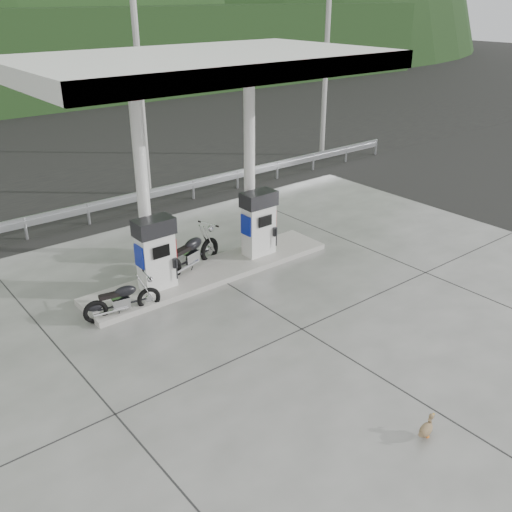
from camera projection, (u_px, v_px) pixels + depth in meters
ground at (273, 312)px, 13.35m from camera, size 160.00×160.00×0.00m
forecourt_apron at (273, 312)px, 13.34m from camera, size 18.00×14.00×0.02m
pump_island at (212, 271)px, 15.08m from camera, size 7.00×1.40×0.15m
gas_pump_left at (156, 254)px, 13.76m from camera, size 0.95×0.55×1.80m
gas_pump_right at (259, 223)px, 15.58m from camera, size 0.95×0.55×1.80m
canopy_column_left at (142, 186)px, 13.37m from camera, size 0.30×0.30×5.00m
canopy_column_right at (249, 163)px, 15.19m from camera, size 0.30×0.30×5.00m
canopy_roof at (204, 62)px, 12.87m from camera, size 8.50×5.00×0.40m
guardrail at (116, 197)px, 18.72m from camera, size 26.00×0.16×1.42m
road at (76, 191)px, 21.49m from camera, size 60.00×7.00×0.01m
utility_pole_b at (140, 83)px, 19.54m from camera, size 0.22×0.22×8.00m
utility_pole_c at (326, 64)px, 24.65m from camera, size 0.22×0.22×8.00m
motorcycle_left at (122, 300)px, 12.99m from camera, size 1.76×0.80×0.80m
motorcycle_right at (191, 255)px, 15.03m from camera, size 2.21×1.26×1.00m
duck at (426, 430)px, 9.48m from camera, size 0.47×0.22×0.32m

